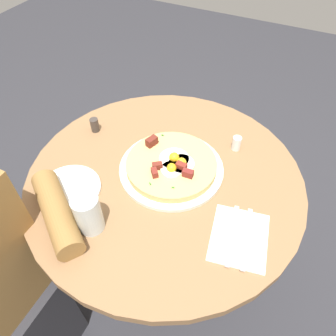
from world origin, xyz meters
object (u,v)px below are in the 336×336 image
(pizza_plate, at_px, (171,168))
(knife, at_px, (247,238))
(pepper_shaker, at_px, (95,125))
(dining_table, at_px, (165,209))
(salt_shaker, at_px, (236,143))
(breakfast_pizza, at_px, (172,164))
(bread_plate, at_px, (69,189))
(water_glass, at_px, (88,213))
(fork, at_px, (232,235))

(pizza_plate, distance_m, knife, 0.30)
(pepper_shaker, bearing_deg, knife, 72.79)
(dining_table, height_order, salt_shaker, salt_shaker)
(pizza_plate, xyz_separation_m, breakfast_pizza, (0.00, 0.00, 0.02))
(bread_plate, bearing_deg, water_glass, 61.33)
(fork, distance_m, knife, 0.04)
(fork, bearing_deg, pizza_plate, -130.32)
(dining_table, distance_m, water_glass, 0.34)
(breakfast_pizza, bearing_deg, salt_shaker, 140.31)
(breakfast_pizza, xyz_separation_m, fork, (0.14, 0.24, -0.02))
(dining_table, distance_m, pizza_plate, 0.18)
(dining_table, bearing_deg, breakfast_pizza, 161.54)
(pizza_plate, distance_m, bread_plate, 0.30)
(water_glass, xyz_separation_m, salt_shaker, (-0.44, 0.25, -0.03))
(pizza_plate, bearing_deg, dining_table, -16.47)
(pizza_plate, distance_m, breakfast_pizza, 0.02)
(breakfast_pizza, height_order, pepper_shaker, breakfast_pizza)
(salt_shaker, distance_m, pepper_shaker, 0.47)
(dining_table, distance_m, knife, 0.35)
(dining_table, relative_size, knife, 4.57)
(fork, bearing_deg, knife, 90.00)
(salt_shaker, bearing_deg, water_glass, -29.07)
(breakfast_pizza, bearing_deg, fork, 60.02)
(breakfast_pizza, relative_size, pepper_shaker, 5.65)
(bread_plate, bearing_deg, breakfast_pizza, 130.91)
(dining_table, bearing_deg, water_glass, -20.94)
(fork, relative_size, salt_shaker, 3.83)
(knife, bearing_deg, water_glass, -80.03)
(pepper_shaker, bearing_deg, pizza_plate, 80.81)
(pizza_plate, relative_size, bread_plate, 1.75)
(breakfast_pizza, xyz_separation_m, water_glass, (0.27, -0.10, 0.03))
(fork, height_order, knife, same)
(knife, bearing_deg, pizza_plate, -125.90)
(breakfast_pizza, bearing_deg, dining_table, -18.46)
(pizza_plate, xyz_separation_m, fork, (0.14, 0.24, 0.00))
(breakfast_pizza, distance_m, water_glass, 0.29)
(fork, distance_m, water_glass, 0.37)
(pizza_plate, relative_size, salt_shaker, 6.65)
(dining_table, height_order, breakfast_pizza, breakfast_pizza)
(water_glass, relative_size, pepper_shaker, 2.39)
(knife, distance_m, water_glass, 0.40)
(pizza_plate, distance_m, pepper_shaker, 0.31)
(dining_table, distance_m, fork, 0.32)
(pizza_plate, height_order, fork, pizza_plate)
(breakfast_pizza, distance_m, salt_shaker, 0.23)
(knife, xyz_separation_m, pepper_shaker, (-0.18, -0.58, 0.02))
(water_glass, relative_size, salt_shaker, 2.43)
(bread_plate, distance_m, fork, 0.47)
(pizza_plate, bearing_deg, fork, 60.03)
(dining_table, relative_size, water_glass, 7.19)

